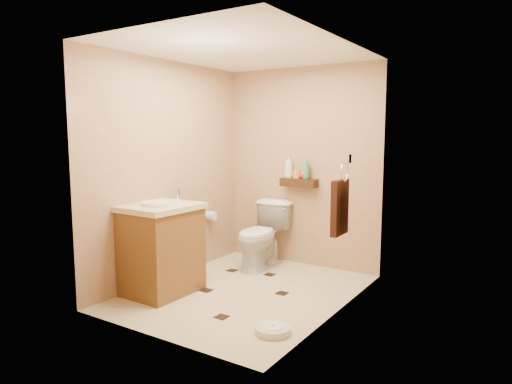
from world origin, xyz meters
The scene contains 18 objects.
ground centered at (0.00, 0.00, 0.00)m, with size 2.50×2.50×0.00m, color #C3B18F.
wall_back centered at (0.00, 1.25, 1.20)m, with size 2.00×0.04×2.40m, color tan.
wall_front centered at (0.00, -1.25, 1.20)m, with size 2.00×0.04×2.40m, color tan.
wall_left centered at (-1.00, 0.00, 1.20)m, with size 0.04×2.50×2.40m, color tan.
wall_right centered at (1.00, 0.00, 1.20)m, with size 0.04×2.50×2.40m, color tan.
ceiling centered at (0.00, 0.00, 2.40)m, with size 2.00×2.50×0.02m, color white.
wall_shelf centered at (0.00, 1.17, 1.02)m, with size 0.46×0.14×0.10m, color #39230F.
floor_accents centered at (0.03, -0.01, 0.00)m, with size 1.25×1.38×0.01m.
toilet centered at (-0.32, 0.83, 0.40)m, with size 0.44×0.78×0.79m, color white.
vanity centered at (-0.70, -0.46, 0.47)m, with size 0.62×0.75×1.05m.
bathroom_scale centered at (0.73, -0.68, 0.03)m, with size 0.37×0.37×0.06m.
toilet_brush centered at (-0.56, 1.07, 0.15)m, with size 0.10×0.10×0.44m.
towel_ring centered at (0.91, 0.25, 0.95)m, with size 0.12×0.30×0.76m.
toilet_paper centered at (-0.94, 0.65, 0.60)m, with size 0.12×0.11×0.12m.
bottle_a centered at (-0.14, 1.17, 1.21)m, with size 0.11×0.11×0.28m, color silver.
bottle_b centered at (-0.04, 1.17, 1.15)m, with size 0.07×0.07×0.15m, color gold.
bottle_c centered at (0.07, 1.17, 1.14)m, with size 0.11×0.11×0.15m, color red.
bottle_d centered at (0.09, 1.17, 1.19)m, with size 0.10×0.10×0.25m, color green.
Camera 1 is at (2.53, -3.72, 1.60)m, focal length 32.00 mm.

